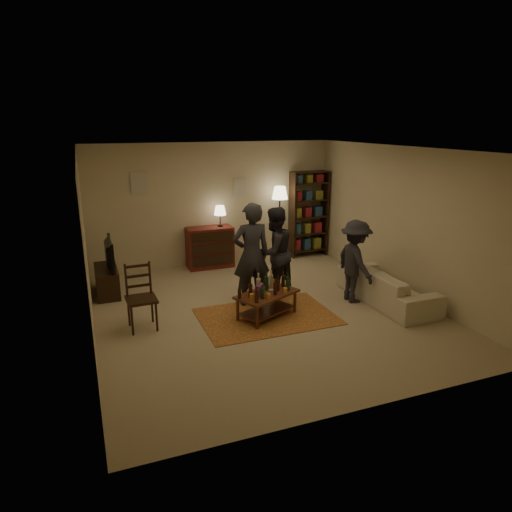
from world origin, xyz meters
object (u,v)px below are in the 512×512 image
person_right (274,252)px  person_by_sofa (355,261)px  dresser (210,246)px  tv_stand (107,274)px  sofa (387,286)px  dining_chair (140,294)px  floor_lamp (280,198)px  bookshelf (308,213)px  coffee_table (267,295)px  person_left (251,255)px

person_right → person_by_sofa: size_ratio=1.12×
person_by_sofa → dresser: bearing=34.0°
tv_stand → sofa: bearing=-25.3°
dining_chair → sofa: bearing=-8.5°
floor_lamp → sofa: floor_lamp is taller
tv_stand → person_right: bearing=-22.5°
bookshelf → person_right: size_ratio=1.21×
coffee_table → dresser: (-0.14, 2.97, 0.09)m
coffee_table → floor_lamp: 3.44m
sofa → person_by_sofa: person_by_sofa is taller
person_by_sofa → dining_chair: bearing=87.3°
floor_lamp → person_right: bearing=-116.1°
sofa → person_by_sofa: (-0.53, 0.25, 0.44)m
coffee_table → tv_stand: (-2.39, 2.06, -0.00)m
dining_chair → person_by_sofa: person_by_sofa is taller
dresser → floor_lamp: size_ratio=0.79×
dresser → person_by_sofa: (1.86, -2.86, 0.27)m
coffee_table → sofa: coffee_table is taller
tv_stand → person_right: size_ratio=0.64×
tv_stand → person_left: size_ratio=0.58×
coffee_table → person_left: person_left is taller
bookshelf → coffee_table: bearing=-127.1°
person_right → tv_stand: bearing=-41.9°
coffee_table → person_right: size_ratio=0.70×
person_right → sofa: bearing=131.0°
sofa → person_right: size_ratio=1.25×
dresser → sofa: (2.39, -3.11, -0.17)m
bookshelf → person_left: size_ratio=1.11×
coffee_table → sofa: bearing=-3.7°
sofa → person_left: (-2.30, 0.75, 0.61)m
dining_chair → tv_stand: 1.77m
floor_lamp → person_left: 2.82m
person_left → person_by_sofa: 1.85m
dresser → person_by_sofa: person_by_sofa is taller
dining_chair → sofa: (4.23, -0.49, -0.25)m
bookshelf → floor_lamp: 0.92m
dining_chair → person_left: (1.93, 0.26, 0.36)m
dresser → bookshelf: bookshelf is taller
person_left → dresser: bearing=-85.1°
person_right → coffee_table: bearing=41.0°
tv_stand → person_right: (2.88, -1.20, 0.45)m
dining_chair → tv_stand: bearing=101.6°
dining_chair → person_by_sofa: 3.72m
person_right → dresser: bearing=-92.8°
bookshelf → person_left: 3.38m
coffee_table → dining_chair: (-1.98, 0.34, 0.17)m
coffee_table → person_by_sofa: person_by_sofa is taller
bookshelf → person_right: (-1.81, -2.18, -0.20)m
person_right → dining_chair: bearing=-7.5°
sofa → person_by_sofa: bearing=64.5°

